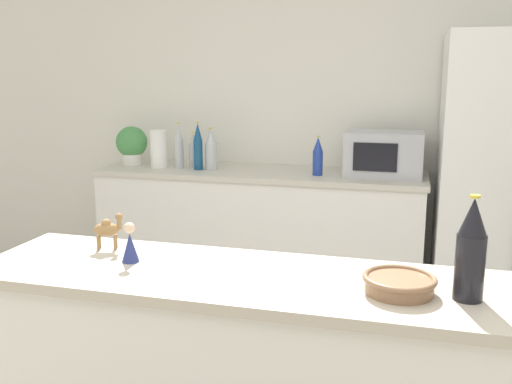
{
  "coord_description": "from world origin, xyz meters",
  "views": [
    {
      "loc": [
        0.62,
        -1.27,
        1.58
      ],
      "look_at": [
        -0.11,
        1.39,
        1.0
      ],
      "focal_mm": 40.0,
      "sensor_mm": 36.0,
      "label": 1
    }
  ],
  "objects_px": {
    "microwave": "(384,154)",
    "back_bottle_2": "(318,157)",
    "camel_figurine": "(108,228)",
    "fruit_bowl": "(399,283)",
    "back_bottle_0": "(193,151)",
    "wise_man_figurine_blue": "(130,245)",
    "paper_towel_roll": "(159,149)",
    "back_bottle_3": "(179,146)",
    "wine_bottle": "(471,250)",
    "back_bottle_4": "(198,147)",
    "potted_plant": "(132,144)",
    "back_bottle_1": "(211,150)"
  },
  "relations": [
    {
      "from": "back_bottle_0",
      "to": "back_bottle_4",
      "type": "xyz_separation_m",
      "value": [
        0.07,
        -0.08,
        0.04
      ]
    },
    {
      "from": "back_bottle_4",
      "to": "wise_man_figurine_blue",
      "type": "distance_m",
      "value": 1.96
    },
    {
      "from": "back_bottle_3",
      "to": "wise_man_figurine_blue",
      "type": "height_order",
      "value": "back_bottle_3"
    },
    {
      "from": "back_bottle_4",
      "to": "potted_plant",
      "type": "bearing_deg",
      "value": 171.89
    },
    {
      "from": "potted_plant",
      "to": "camel_figurine",
      "type": "xyz_separation_m",
      "value": [
        0.87,
        -1.87,
        -0.06
      ]
    },
    {
      "from": "paper_towel_roll",
      "to": "wine_bottle",
      "type": "xyz_separation_m",
      "value": [
        1.86,
        -1.96,
        0.02
      ]
    },
    {
      "from": "fruit_bowl",
      "to": "back_bottle_1",
      "type": "bearing_deg",
      "value": 123.13
    },
    {
      "from": "microwave",
      "to": "back_bottle_1",
      "type": "bearing_deg",
      "value": -176.12
    },
    {
      "from": "back_bottle_2",
      "to": "microwave",
      "type": "bearing_deg",
      "value": 14.81
    },
    {
      "from": "back_bottle_0",
      "to": "wine_bottle",
      "type": "height_order",
      "value": "wine_bottle"
    },
    {
      "from": "paper_towel_roll",
      "to": "back_bottle_3",
      "type": "distance_m",
      "value": 0.14
    },
    {
      "from": "wine_bottle",
      "to": "fruit_bowl",
      "type": "height_order",
      "value": "wine_bottle"
    },
    {
      "from": "microwave",
      "to": "fruit_bowl",
      "type": "xyz_separation_m",
      "value": [
        0.15,
        -2.05,
        -0.1
      ]
    },
    {
      "from": "back_bottle_2",
      "to": "camel_figurine",
      "type": "bearing_deg",
      "value": -105.08
    },
    {
      "from": "back_bottle_1",
      "to": "wise_man_figurine_blue",
      "type": "bearing_deg",
      "value": -78.36
    },
    {
      "from": "wine_bottle",
      "to": "fruit_bowl",
      "type": "xyz_separation_m",
      "value": [
        -0.19,
        0.0,
        -0.12
      ]
    },
    {
      "from": "back_bottle_3",
      "to": "camel_figurine",
      "type": "xyz_separation_m",
      "value": [
        0.49,
        -1.82,
        -0.06
      ]
    },
    {
      "from": "microwave",
      "to": "wine_bottle",
      "type": "xyz_separation_m",
      "value": [
        0.34,
        -2.05,
        0.01
      ]
    },
    {
      "from": "microwave",
      "to": "back_bottle_4",
      "type": "relative_size",
      "value": 1.49
    },
    {
      "from": "back_bottle_4",
      "to": "fruit_bowl",
      "type": "relative_size",
      "value": 1.5
    },
    {
      "from": "back_bottle_4",
      "to": "fruit_bowl",
      "type": "xyz_separation_m",
      "value": [
        1.37,
        -1.95,
        -0.12
      ]
    },
    {
      "from": "back_bottle_0",
      "to": "camel_figurine",
      "type": "xyz_separation_m",
      "value": [
        0.4,
        -1.87,
        -0.03
      ]
    },
    {
      "from": "fruit_bowl",
      "to": "back_bottle_0",
      "type": "bearing_deg",
      "value": 125.29
    },
    {
      "from": "paper_towel_roll",
      "to": "back_bottle_3",
      "type": "height_order",
      "value": "back_bottle_3"
    },
    {
      "from": "paper_towel_roll",
      "to": "back_bottle_3",
      "type": "bearing_deg",
      "value": 8.99
    },
    {
      "from": "potted_plant",
      "to": "wise_man_figurine_blue",
      "type": "relative_size",
      "value": 1.97
    },
    {
      "from": "back_bottle_1",
      "to": "fruit_bowl",
      "type": "bearing_deg",
      "value": -56.87
    },
    {
      "from": "potted_plant",
      "to": "back_bottle_1",
      "type": "relative_size",
      "value": 0.96
    },
    {
      "from": "back_bottle_3",
      "to": "back_bottle_1",
      "type": "bearing_deg",
      "value": -1.59
    },
    {
      "from": "microwave",
      "to": "back_bottle_2",
      "type": "xyz_separation_m",
      "value": [
        -0.41,
        -0.11,
        -0.02
      ]
    },
    {
      "from": "back_bottle_4",
      "to": "wine_bottle",
      "type": "bearing_deg",
      "value": -51.33
    },
    {
      "from": "camel_figurine",
      "to": "paper_towel_roll",
      "type": "bearing_deg",
      "value": 109.22
    },
    {
      "from": "paper_towel_roll",
      "to": "back_bottle_0",
      "type": "xyz_separation_m",
      "value": [
        0.23,
        0.07,
        -0.01
      ]
    },
    {
      "from": "back_bottle_1",
      "to": "back_bottle_2",
      "type": "xyz_separation_m",
      "value": [
        0.73,
        -0.03,
        -0.02
      ]
    },
    {
      "from": "potted_plant",
      "to": "wine_bottle",
      "type": "xyz_separation_m",
      "value": [
        2.09,
        -2.03,
        0.0
      ]
    },
    {
      "from": "camel_figurine",
      "to": "fruit_bowl",
      "type": "bearing_deg",
      "value": -8.69
    },
    {
      "from": "camel_figurine",
      "to": "wise_man_figurine_blue",
      "type": "bearing_deg",
      "value": -36.95
    },
    {
      "from": "back_bottle_4",
      "to": "fruit_bowl",
      "type": "distance_m",
      "value": 2.39
    },
    {
      "from": "back_bottle_0",
      "to": "back_bottle_2",
      "type": "xyz_separation_m",
      "value": [
        0.88,
        -0.09,
        0.0
      ]
    },
    {
      "from": "paper_towel_roll",
      "to": "back_bottle_2",
      "type": "relative_size",
      "value": 1.03
    },
    {
      "from": "back_bottle_1",
      "to": "back_bottle_3",
      "type": "distance_m",
      "value": 0.24
    },
    {
      "from": "wine_bottle",
      "to": "camel_figurine",
      "type": "distance_m",
      "value": 1.24
    },
    {
      "from": "back_bottle_0",
      "to": "back_bottle_4",
      "type": "distance_m",
      "value": 0.11
    },
    {
      "from": "back_bottle_1",
      "to": "back_bottle_2",
      "type": "distance_m",
      "value": 0.73
    },
    {
      "from": "potted_plant",
      "to": "microwave",
      "type": "xyz_separation_m",
      "value": [
        1.75,
        0.02,
        -0.01
      ]
    },
    {
      "from": "potted_plant",
      "to": "back_bottle_2",
      "type": "bearing_deg",
      "value": -3.5
    },
    {
      "from": "back_bottle_0",
      "to": "wise_man_figurine_blue",
      "type": "bearing_deg",
      "value": -74.6
    },
    {
      "from": "potted_plant",
      "to": "wine_bottle",
      "type": "bearing_deg",
      "value": -44.09
    },
    {
      "from": "back_bottle_0",
      "to": "back_bottle_2",
      "type": "bearing_deg",
      "value": -5.63
    },
    {
      "from": "back_bottle_1",
      "to": "wine_bottle",
      "type": "height_order",
      "value": "wine_bottle"
    }
  ]
}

